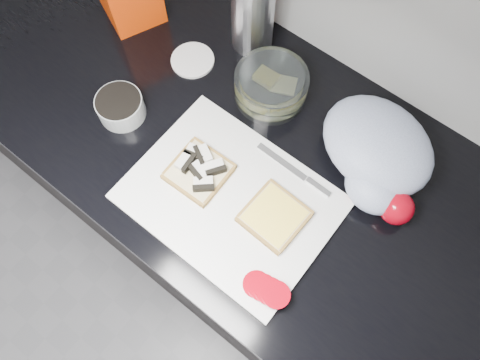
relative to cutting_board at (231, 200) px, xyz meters
name	(u,v)px	position (x,y,z in m)	size (l,w,h in m)	color
base_cabinet	(226,201)	(-0.13, 0.12, -0.48)	(3.50, 0.60, 0.86)	black
countertop	(220,130)	(-0.13, 0.12, -0.03)	(3.50, 0.64, 0.04)	black
cutting_board	(231,200)	(0.00, 0.00, 0.00)	(0.40, 0.30, 0.01)	silver
bread_left	(199,170)	(-0.08, 0.01, 0.02)	(0.12, 0.12, 0.04)	beige
bread_right	(274,216)	(0.09, 0.02, 0.01)	(0.12, 0.12, 0.02)	beige
tomato_slices	(266,289)	(0.16, -0.10, 0.02)	(0.10, 0.07, 0.02)	#9C0311
knife	(302,176)	(0.08, 0.13, 0.01)	(0.18, 0.02, 0.01)	silver
seed_tub	(120,106)	(-0.31, 0.01, 0.02)	(0.10, 0.10, 0.05)	#969B9B
tub_lid	(193,60)	(-0.28, 0.21, 0.00)	(0.10, 0.10, 0.01)	white
glass_bowl	(271,86)	(-0.09, 0.25, 0.03)	(0.16, 0.16, 0.07)	silver
steel_canister	(253,6)	(-0.21, 0.34, 0.11)	(0.09, 0.09, 0.22)	silver
grocery_bag	(377,151)	(0.17, 0.25, 0.04)	(0.28, 0.26, 0.11)	silver
whole_tomatoes	(380,198)	(0.23, 0.17, 0.03)	(0.14, 0.07, 0.07)	#9C0311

